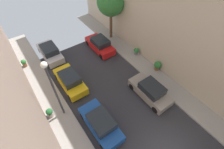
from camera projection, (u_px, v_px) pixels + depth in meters
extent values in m
cube|color=gray|center=(211.00, 122.00, 13.70)|extent=(2.00, 44.00, 0.15)
cube|color=#194799|center=(101.00, 124.00, 13.07)|extent=(1.76, 4.20, 0.76)
cube|color=#1E2328|center=(101.00, 121.00, 12.47)|extent=(1.56, 2.10, 0.64)
cylinder|color=black|center=(83.00, 116.00, 13.78)|extent=(0.22, 0.64, 0.64)
cylinder|color=black|center=(99.00, 107.00, 14.40)|extent=(0.22, 0.64, 0.64)
cylinder|color=black|center=(103.00, 147.00, 12.08)|extent=(0.22, 0.64, 0.64)
cylinder|color=black|center=(120.00, 135.00, 12.69)|extent=(0.22, 0.64, 0.64)
cube|color=gold|center=(70.00, 81.00, 16.06)|extent=(1.76, 4.20, 0.76)
cube|color=#1E2328|center=(70.00, 78.00, 15.46)|extent=(1.56, 2.10, 0.64)
cylinder|color=black|center=(57.00, 77.00, 16.78)|extent=(0.22, 0.64, 0.64)
cylinder|color=black|center=(71.00, 70.00, 17.39)|extent=(0.22, 0.64, 0.64)
cylinder|color=black|center=(70.00, 97.00, 15.07)|extent=(0.22, 0.64, 0.64)
cylinder|color=black|center=(85.00, 89.00, 15.68)|extent=(0.22, 0.64, 0.64)
cube|color=silver|center=(50.00, 53.00, 18.92)|extent=(1.76, 4.20, 0.76)
cube|color=#1E2328|center=(49.00, 49.00, 18.32)|extent=(1.56, 2.10, 0.64)
cylinder|color=black|center=(40.00, 50.00, 19.64)|extent=(0.22, 0.64, 0.64)
cylinder|color=black|center=(52.00, 46.00, 20.25)|extent=(0.22, 0.64, 0.64)
cylinder|color=black|center=(49.00, 65.00, 17.93)|extent=(0.22, 0.64, 0.64)
cylinder|color=black|center=(63.00, 59.00, 18.54)|extent=(0.22, 0.64, 0.64)
cube|color=gray|center=(150.00, 92.00, 15.20)|extent=(1.76, 4.20, 0.76)
cube|color=#1E2328|center=(152.00, 88.00, 14.61)|extent=(1.56, 2.10, 0.64)
cylinder|color=black|center=(132.00, 87.00, 15.92)|extent=(0.22, 0.64, 0.64)
cylinder|color=black|center=(144.00, 79.00, 16.53)|extent=(0.22, 0.64, 0.64)
cylinder|color=black|center=(155.00, 110.00, 14.21)|extent=(0.22, 0.64, 0.64)
cylinder|color=black|center=(168.00, 101.00, 14.83)|extent=(0.22, 0.64, 0.64)
cube|color=red|center=(100.00, 46.00, 19.88)|extent=(1.76, 4.20, 0.76)
cube|color=#1E2328|center=(100.00, 41.00, 19.28)|extent=(1.56, 2.10, 0.64)
cylinder|color=black|center=(88.00, 43.00, 20.59)|extent=(0.22, 0.64, 0.64)
cylinder|color=black|center=(99.00, 39.00, 21.21)|extent=(0.22, 0.64, 0.64)
cylinder|color=black|center=(102.00, 57.00, 18.89)|extent=(0.22, 0.64, 0.64)
cylinder|color=black|center=(113.00, 51.00, 19.50)|extent=(0.22, 0.64, 0.64)
cylinder|color=brown|center=(111.00, 25.00, 20.54)|extent=(0.34, 0.34, 3.43)
sphere|color=#2D7233|center=(111.00, 2.00, 18.40)|extent=(3.18, 3.18, 3.18)
cylinder|color=slate|center=(136.00, 53.00, 19.33)|extent=(0.43, 0.43, 0.31)
sphere|color=#2D7233|center=(136.00, 50.00, 19.04)|extent=(0.58, 0.58, 0.58)
cylinder|color=brown|center=(157.00, 68.00, 17.60)|extent=(0.47, 0.47, 0.35)
sphere|color=#2D7233|center=(158.00, 65.00, 17.25)|extent=(0.75, 0.75, 0.75)
cylinder|color=#B2A899|center=(51.00, 114.00, 13.87)|extent=(0.49, 0.49, 0.40)
sphere|color=#23602D|center=(49.00, 112.00, 13.56)|extent=(0.55, 0.55, 0.55)
cylinder|color=brown|center=(25.00, 65.00, 17.92)|extent=(0.41, 0.41, 0.42)
sphere|color=#2D7233|center=(23.00, 62.00, 17.61)|extent=(0.52, 0.52, 0.52)
cylinder|color=#333338|center=(56.00, 94.00, 12.19)|extent=(0.16, 0.16, 5.49)
sphere|color=white|center=(44.00, 65.00, 10.00)|extent=(0.44, 0.44, 0.44)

